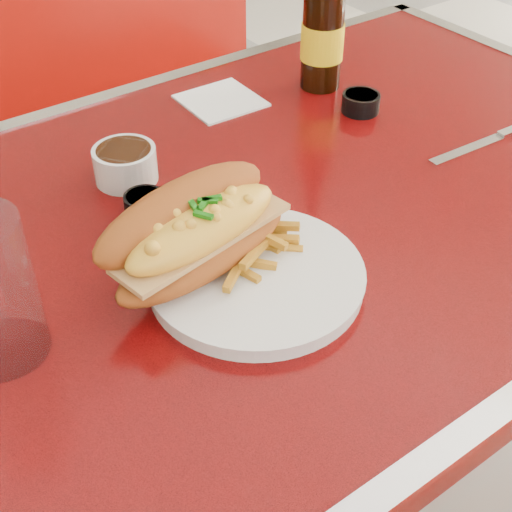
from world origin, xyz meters
TOP-DOWN VIEW (x-y plane):
  - ground at (0.00, 0.00)m, footprint 8.00×8.00m
  - diner_table at (0.00, 0.00)m, footprint 1.23×0.83m
  - booth_bench_far at (0.00, 0.81)m, footprint 1.20×0.51m
  - dinner_plate at (-0.15, -0.12)m, footprint 0.30×0.30m
  - mac_hoagie at (-0.20, -0.07)m, footprint 0.26×0.15m
  - fries_pile at (-0.15, -0.07)m, footprint 0.15×0.14m
  - fork at (-0.10, -0.08)m, footprint 0.03×0.14m
  - gravy_ramekin at (-0.17, 0.16)m, footprint 0.11×0.11m
  - sauce_cup_left at (-0.19, 0.07)m, footprint 0.07×0.07m
  - sauce_cup_right at (0.22, 0.12)m, footprint 0.06×0.06m
  - beer_bottle at (0.23, 0.22)m, footprint 0.07×0.07m
  - knife at (0.32, -0.07)m, footprint 0.22×0.03m
  - paper_napkin at (0.06, 0.27)m, footprint 0.12×0.12m

SIDE VIEW (x-z plane):
  - ground at x=0.00m, z-range 0.00..0.00m
  - booth_bench_far at x=0.00m, z-range -0.16..0.74m
  - diner_table at x=0.00m, z-range 0.22..0.99m
  - paper_napkin at x=0.06m, z-range 0.77..0.77m
  - knife at x=0.32m, z-range 0.77..0.78m
  - dinner_plate at x=-0.15m, z-range 0.77..0.79m
  - sauce_cup_left at x=-0.19m, z-range 0.77..0.80m
  - sauce_cup_right at x=0.22m, z-range 0.77..0.80m
  - fork at x=-0.10m, z-range 0.79..0.79m
  - gravy_ramekin at x=-0.17m, z-range 0.77..0.82m
  - fries_pile at x=-0.15m, z-range 0.79..0.82m
  - mac_hoagie at x=-0.20m, z-range 0.78..0.89m
  - beer_bottle at x=0.23m, z-range 0.74..1.01m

